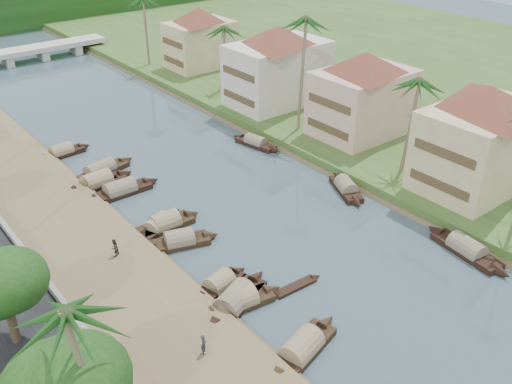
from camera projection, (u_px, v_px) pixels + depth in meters
ground at (321, 254)px, 48.57m from camera, size 220.00×220.00×0.00m
left_bank at (48, 215)px, 53.29m from camera, size 10.00×180.00×0.80m
right_bank at (318, 124)px, 72.24m from camera, size 16.00×180.00×1.20m
retaining_wall at (0, 222)px, 50.54m from camera, size 0.40×180.00×1.10m
far_right_fill at (483, 69)px, 92.38m from camera, size 60.00×220.00×1.15m
bridge at (24, 52)px, 96.76m from camera, size 28.00×4.00×2.40m
building_near at (482, 137)px, 54.42m from camera, size 14.85×14.85×10.20m
building_mid at (363, 93)px, 65.98m from camera, size 14.11×14.11×9.70m
building_far at (278, 64)px, 74.85m from camera, size 15.59×15.59×10.20m
building_distant at (200, 37)px, 89.26m from camera, size 12.62×12.62×9.20m
sampan_2 at (301, 350)px, 38.28m from camera, size 8.81×3.87×2.27m
sampan_3 at (235, 302)px, 42.56m from camera, size 8.92×5.08×2.37m
sampan_4 at (239, 302)px, 42.53m from camera, size 7.70×2.66×2.16m
sampan_5 at (220, 285)px, 44.31m from camera, size 6.39×2.73×2.02m
sampan_6 at (180, 241)px, 49.53m from camera, size 7.42×3.86×2.18m
sampan_7 at (158, 226)px, 51.69m from camera, size 7.19×4.27×1.96m
sampan_8 at (165, 224)px, 51.95m from camera, size 7.45×2.11×2.29m
sampan_9 at (120, 191)px, 57.39m from camera, size 8.93×2.06×2.25m
sampan_10 at (93, 183)px, 58.83m from camera, size 6.85×1.77×1.92m
sampan_11 at (98, 183)px, 58.87m from camera, size 8.35×2.34×2.36m
sampan_12 at (101, 171)px, 61.15m from camera, size 9.28×3.64×2.18m
sampan_13 at (62, 152)px, 65.24m from camera, size 7.18×1.92×1.98m
sampan_14 at (466, 250)px, 48.44m from camera, size 2.85×9.18×2.19m
sampan_15 at (346, 188)px, 57.88m from camera, size 4.53×7.45×2.04m
sampan_16 at (256, 143)px, 67.56m from camera, size 2.78×7.50×1.85m
canoe_1 at (295, 287)px, 44.57m from camera, size 5.20×1.09×0.84m
canoe_2 at (109, 182)px, 59.71m from camera, size 5.68×1.66×0.82m
palm_1 at (414, 84)px, 55.06m from camera, size 3.20×3.20×11.12m
palm_2 at (303, 22)px, 63.06m from camera, size 3.20×3.20×14.64m
palm_3 at (220, 30)px, 77.50m from camera, size 3.20×3.20×10.27m
palm_4 at (83, 309)px, 25.17m from camera, size 3.20×3.20×11.97m
palm_7 at (143, 0)px, 87.59m from camera, size 3.20×3.20×11.84m
tree_1 at (67, 383)px, 28.26m from camera, size 5.42×5.42×7.19m
tree_2 at (2, 284)px, 35.35m from camera, size 4.89×4.89×6.80m
tree_6 at (290, 51)px, 79.77m from camera, size 4.88×4.88×7.46m
person_near at (204, 344)px, 37.14m from camera, size 0.62×0.67×1.54m
person_far at (114, 247)px, 46.69m from camera, size 0.95×0.89×1.56m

